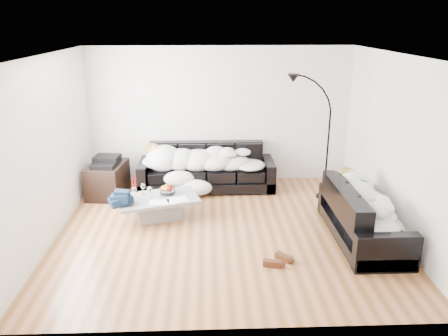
{
  "coord_description": "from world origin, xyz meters",
  "views": [
    {
      "loc": [
        -0.24,
        -6.0,
        3.05
      ],
      "look_at": [
        0.0,
        0.3,
        0.9
      ],
      "focal_mm": 35.0,
      "sensor_mm": 36.0,
      "label": 1
    }
  ],
  "objects_px": {
    "sofa_right": "(364,214)",
    "coffee_table": "(159,208)",
    "sofa_back": "(207,167)",
    "wine_glass_c": "(150,192)",
    "candle_left": "(133,185)",
    "floor_lamp": "(328,145)",
    "stereo": "(106,161)",
    "sleeper_right": "(365,199)",
    "fruit_bowl": "(167,189)",
    "av_cabinet": "(108,180)",
    "wine_glass_a": "(143,189)",
    "candle_right": "(136,184)",
    "shoes": "(278,260)",
    "sleeper_back": "(206,157)",
    "wine_glass_b": "(134,192)"
  },
  "relations": [
    {
      "from": "sofa_back",
      "to": "sofa_right",
      "type": "bearing_deg",
      "value": -42.92
    },
    {
      "from": "coffee_table",
      "to": "floor_lamp",
      "type": "height_order",
      "value": "floor_lamp"
    },
    {
      "from": "wine_glass_c",
      "to": "stereo",
      "type": "bearing_deg",
      "value": 130.61
    },
    {
      "from": "wine_glass_c",
      "to": "candle_left",
      "type": "distance_m",
      "value": 0.42
    },
    {
      "from": "sofa_right",
      "to": "stereo",
      "type": "xyz_separation_m",
      "value": [
        -4.06,
        1.83,
        0.26
      ]
    },
    {
      "from": "sofa_right",
      "to": "sofa_back",
      "type": "bearing_deg",
      "value": 47.08
    },
    {
      "from": "candle_right",
      "to": "floor_lamp",
      "type": "xyz_separation_m",
      "value": [
        3.28,
        0.52,
        0.48
      ]
    },
    {
      "from": "sofa_back",
      "to": "sleeper_back",
      "type": "height_order",
      "value": "sleeper_back"
    },
    {
      "from": "coffee_table",
      "to": "wine_glass_c",
      "type": "distance_m",
      "value": 0.3
    },
    {
      "from": "wine_glass_c",
      "to": "shoes",
      "type": "relative_size",
      "value": 0.46
    },
    {
      "from": "wine_glass_c",
      "to": "floor_lamp",
      "type": "xyz_separation_m",
      "value": [
        3.02,
        0.79,
        0.52
      ]
    },
    {
      "from": "wine_glass_b",
      "to": "floor_lamp",
      "type": "xyz_separation_m",
      "value": [
        3.27,
        0.78,
        0.52
      ]
    },
    {
      "from": "coffee_table",
      "to": "sleeper_back",
      "type": "bearing_deg",
      "value": 58.34
    },
    {
      "from": "sofa_right",
      "to": "wine_glass_c",
      "type": "distance_m",
      "value": 3.26
    },
    {
      "from": "coffee_table",
      "to": "wine_glass_b",
      "type": "height_order",
      "value": "wine_glass_b"
    },
    {
      "from": "wine_glass_b",
      "to": "wine_glass_c",
      "type": "height_order",
      "value": "wine_glass_c"
    },
    {
      "from": "sleeper_right",
      "to": "av_cabinet",
      "type": "height_order",
      "value": "sleeper_right"
    },
    {
      "from": "candle_left",
      "to": "candle_right",
      "type": "distance_m",
      "value": 0.05
    },
    {
      "from": "wine_glass_a",
      "to": "sleeper_back",
      "type": "bearing_deg",
      "value": 47.17
    },
    {
      "from": "sofa_back",
      "to": "coffee_table",
      "type": "distance_m",
      "value": 1.54
    },
    {
      "from": "wine_glass_a",
      "to": "shoes",
      "type": "bearing_deg",
      "value": -39.33
    },
    {
      "from": "fruit_bowl",
      "to": "stereo",
      "type": "relative_size",
      "value": 0.57
    },
    {
      "from": "sofa_right",
      "to": "stereo",
      "type": "distance_m",
      "value": 4.47
    },
    {
      "from": "wine_glass_c",
      "to": "av_cabinet",
      "type": "relative_size",
      "value": 0.22
    },
    {
      "from": "floor_lamp",
      "to": "wine_glass_a",
      "type": "bearing_deg",
      "value": 171.3
    },
    {
      "from": "wine_glass_c",
      "to": "candle_left",
      "type": "height_order",
      "value": "candle_left"
    },
    {
      "from": "floor_lamp",
      "to": "shoes",
      "type": "bearing_deg",
      "value": -138.12
    },
    {
      "from": "sleeper_back",
      "to": "coffee_table",
      "type": "height_order",
      "value": "sleeper_back"
    },
    {
      "from": "sleeper_right",
      "to": "shoes",
      "type": "height_order",
      "value": "sleeper_right"
    },
    {
      "from": "sofa_back",
      "to": "sleeper_back",
      "type": "xyz_separation_m",
      "value": [
        0.0,
        -0.05,
        0.22
      ]
    },
    {
      "from": "sleeper_back",
      "to": "shoes",
      "type": "bearing_deg",
      "value": -71.08
    },
    {
      "from": "sofa_right",
      "to": "fruit_bowl",
      "type": "bearing_deg",
      "value": 71.88
    },
    {
      "from": "wine_glass_a",
      "to": "candle_left",
      "type": "bearing_deg",
      "value": 148.22
    },
    {
      "from": "coffee_table",
      "to": "candle_right",
      "type": "bearing_deg",
      "value": 145.83
    },
    {
      "from": "sofa_back",
      "to": "coffee_table",
      "type": "height_order",
      "value": "sofa_back"
    },
    {
      "from": "floor_lamp",
      "to": "coffee_table",
      "type": "bearing_deg",
      "value": 175.04
    },
    {
      "from": "av_cabinet",
      "to": "floor_lamp",
      "type": "xyz_separation_m",
      "value": [
        3.92,
        -0.25,
        0.68
      ]
    },
    {
      "from": "candle_left",
      "to": "candle_right",
      "type": "bearing_deg",
      "value": -2.15
    },
    {
      "from": "fruit_bowl",
      "to": "shoes",
      "type": "relative_size",
      "value": 0.61
    },
    {
      "from": "sofa_right",
      "to": "sleeper_right",
      "type": "bearing_deg",
      "value": 0.0
    },
    {
      "from": "sofa_back",
      "to": "sofa_right",
      "type": "xyz_separation_m",
      "value": [
        2.27,
        -2.11,
        -0.02
      ]
    },
    {
      "from": "sofa_right",
      "to": "coffee_table",
      "type": "height_order",
      "value": "sofa_right"
    },
    {
      "from": "candle_left",
      "to": "wine_glass_c",
      "type": "bearing_deg",
      "value": -41.43
    },
    {
      "from": "fruit_bowl",
      "to": "wine_glass_a",
      "type": "bearing_deg",
      "value": -179.9
    },
    {
      "from": "sofa_right",
      "to": "av_cabinet",
      "type": "distance_m",
      "value": 4.46
    },
    {
      "from": "fruit_bowl",
      "to": "sofa_back",
      "type": "bearing_deg",
      "value": 61.18
    },
    {
      "from": "wine_glass_c",
      "to": "shoes",
      "type": "height_order",
      "value": "wine_glass_c"
    },
    {
      "from": "sofa_back",
      "to": "stereo",
      "type": "distance_m",
      "value": 1.83
    },
    {
      "from": "sofa_right",
      "to": "candle_right",
      "type": "bearing_deg",
      "value": 72.78
    },
    {
      "from": "fruit_bowl",
      "to": "candle_left",
      "type": "relative_size",
      "value": 1.11
    }
  ]
}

